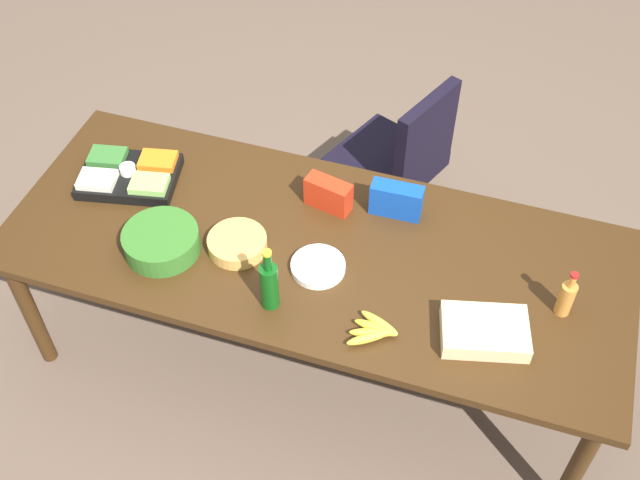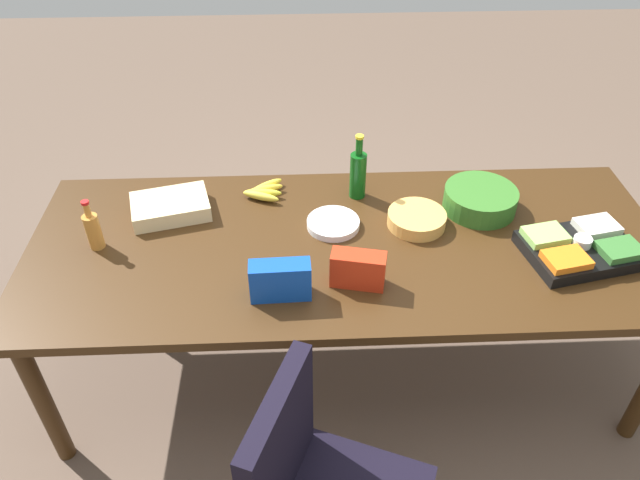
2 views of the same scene
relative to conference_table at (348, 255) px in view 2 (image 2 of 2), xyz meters
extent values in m
plane|color=brown|center=(0.00, 0.00, -0.70)|extent=(10.00, 10.00, 0.00)
cube|color=#3B240F|center=(0.00, 0.00, 0.05)|extent=(2.59, 1.03, 0.04)
cylinder|color=#3B240F|center=(-1.20, -0.42, -0.34)|extent=(0.07, 0.07, 0.72)
cylinder|color=#3B240F|center=(-1.20, 0.42, -0.34)|extent=(0.07, 0.07, 0.72)
cylinder|color=#3B240F|center=(1.20, 0.42, -0.34)|extent=(0.07, 0.07, 0.72)
cube|color=black|center=(-0.28, -0.88, 0.01)|extent=(0.22, 0.42, 0.47)
cube|color=black|center=(0.90, -0.12, 0.09)|extent=(0.47, 0.38, 0.05)
cube|color=orange|center=(0.80, -0.21, 0.13)|extent=(0.18, 0.15, 0.03)
cube|color=#356E2E|center=(1.03, -0.17, 0.13)|extent=(0.18, 0.15, 0.03)
cube|color=#94CD61|center=(0.77, -0.07, 0.13)|extent=(0.18, 0.15, 0.03)
cube|color=beige|center=(1.00, -0.02, 0.13)|extent=(0.18, 0.15, 0.03)
cylinder|color=white|center=(0.90, -0.12, 0.13)|extent=(0.08, 0.08, 0.04)
cylinder|color=#0D4D13|center=(0.07, 0.33, 0.17)|extent=(0.08, 0.08, 0.21)
cylinder|color=#0D4D13|center=(0.07, 0.33, 0.32)|extent=(0.03, 0.03, 0.08)
cylinder|color=gold|center=(0.07, 0.33, 0.36)|extent=(0.04, 0.04, 0.01)
ellipsoid|color=gold|center=(-0.36, 0.31, 0.09)|extent=(0.17, 0.10, 0.04)
ellipsoid|color=yellow|center=(-0.35, 0.33, 0.09)|extent=(0.17, 0.05, 0.04)
ellipsoid|color=yellow|center=(-0.35, 0.36, 0.09)|extent=(0.17, 0.08, 0.04)
ellipsoid|color=yellow|center=(-0.34, 0.39, 0.09)|extent=(0.16, 0.13, 0.04)
cylinder|color=#E1A850|center=(0.29, 0.11, 0.09)|extent=(0.31, 0.31, 0.06)
cube|color=#1246B1|center=(-0.27, -0.29, 0.14)|extent=(0.22, 0.09, 0.15)
cube|color=beige|center=(-0.74, 0.23, 0.10)|extent=(0.36, 0.29, 0.07)
cylinder|color=#CB8234|center=(-1.01, 0.02, 0.14)|extent=(0.06, 0.06, 0.15)
cylinder|color=#CB8234|center=(-1.01, 0.02, 0.25)|extent=(0.03, 0.03, 0.06)
cylinder|color=red|center=(-1.01, 0.02, 0.28)|extent=(0.03, 0.03, 0.01)
cylinder|color=white|center=(-0.05, 0.11, 0.08)|extent=(0.27, 0.27, 0.03)
cube|color=red|center=(0.02, -0.24, 0.14)|extent=(0.21, 0.12, 0.14)
cylinder|color=#326A24|center=(0.58, 0.21, 0.11)|extent=(0.37, 0.37, 0.10)
camera|label=1|loc=(-0.69, 2.02, 2.47)|focal=43.85mm
camera|label=2|loc=(-0.20, -1.89, 1.62)|focal=33.96mm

